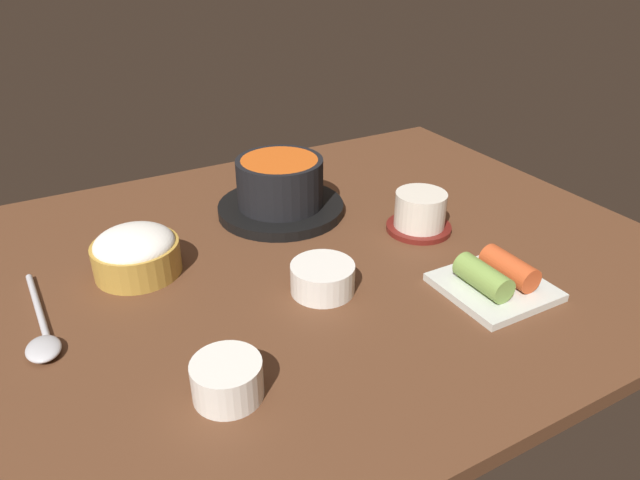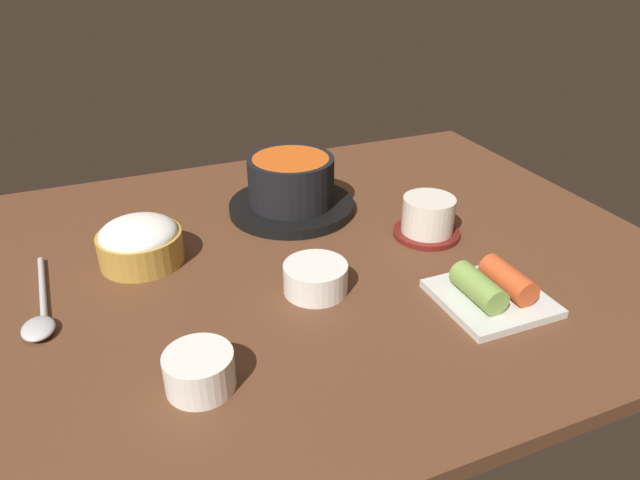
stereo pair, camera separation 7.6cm
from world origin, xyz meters
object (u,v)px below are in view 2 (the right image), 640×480
object	(u,v)px
rice_bowl	(140,242)
kimchi_plate	(492,291)
banchan_cup_center	(316,277)
stone_pot	(291,188)
spoon	(40,315)
side_bowl_near	(199,370)
tea_cup_with_saucer	(428,218)

from	to	relation	value
rice_bowl	kimchi_plate	bearing A→B (deg)	-34.46
banchan_cup_center	kimchi_plate	distance (cm)	21.31
stone_pot	rice_bowl	xyz separation A→B (cm)	(-23.95, -6.90, -0.96)
rice_bowl	banchan_cup_center	size ratio (longest dim) A/B	1.40
stone_pot	spoon	size ratio (longest dim) A/B	1.04
spoon	side_bowl_near	bearing A→B (deg)	-50.47
banchan_cup_center	kimchi_plate	world-z (taller)	kimchi_plate
spoon	banchan_cup_center	bearing A→B (deg)	-11.81
rice_bowl	side_bowl_near	size ratio (longest dim) A/B	1.61
stone_pot	banchan_cup_center	world-z (taller)	stone_pot
banchan_cup_center	kimchi_plate	bearing A→B (deg)	-28.94
spoon	tea_cup_with_saucer	bearing A→B (deg)	0.59
kimchi_plate	spoon	size ratio (longest dim) A/B	0.65
tea_cup_with_saucer	kimchi_plate	size ratio (longest dim) A/B	0.78
rice_bowl	tea_cup_with_saucer	bearing A→B (deg)	-11.96
banchan_cup_center	side_bowl_near	bearing A→B (deg)	-145.99
stone_pot	banchan_cup_center	distance (cm)	23.02
rice_bowl	banchan_cup_center	distance (cm)	24.47
banchan_cup_center	side_bowl_near	world-z (taller)	side_bowl_near
banchan_cup_center	kimchi_plate	size ratio (longest dim) A/B	0.64
stone_pot	rice_bowl	distance (cm)	24.94
kimchi_plate	spoon	bearing A→B (deg)	161.39
stone_pot	tea_cup_with_saucer	size ratio (longest dim) A/B	2.04
side_bowl_near	tea_cup_with_saucer	bearing A→B (deg)	26.39
kimchi_plate	banchan_cup_center	bearing A→B (deg)	151.06
rice_bowl	side_bowl_near	distance (cm)	26.91
stone_pot	rice_bowl	bearing A→B (deg)	-163.93
stone_pot	rice_bowl	size ratio (longest dim) A/B	1.77
tea_cup_with_saucer	stone_pot	bearing A→B (deg)	135.32
banchan_cup_center	spoon	bearing A→B (deg)	168.19
tea_cup_with_saucer	side_bowl_near	distance (cm)	41.56
rice_bowl	tea_cup_with_saucer	distance (cm)	40.23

